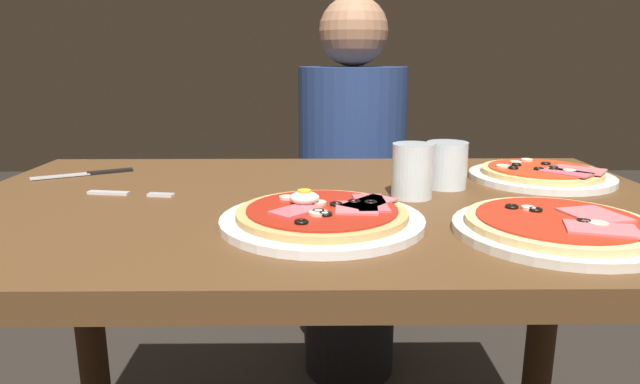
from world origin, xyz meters
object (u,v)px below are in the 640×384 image
at_px(pizza_foreground, 323,217).
at_px(diner_person, 351,205).
at_px(fork, 124,193).
at_px(water_glass_near, 446,168).
at_px(pizza_across_left, 541,174).
at_px(dining_table, 318,267).
at_px(knife, 90,173).
at_px(water_glass_far, 412,174).
at_px(pizza_across_right, 559,227).

bearing_deg(pizza_foreground, diner_person, 83.35).
bearing_deg(fork, water_glass_near, 5.00).
height_order(water_glass_near, fork, water_glass_near).
bearing_deg(fork, pizza_across_left, 8.16).
distance_m(pizza_across_left, fork, 0.79).
height_order(dining_table, pizza_foreground, pizza_foreground).
relative_size(pizza_across_left, water_glass_near, 3.22).
distance_m(pizza_foreground, knife, 0.59).
xyz_separation_m(pizza_foreground, diner_person, (0.10, 0.88, -0.22)).
height_order(pizza_foreground, pizza_across_left, pizza_foreground).
height_order(dining_table, fork, fork).
bearing_deg(dining_table, water_glass_far, 2.42).
relative_size(pizza_across_right, knife, 1.56).
distance_m(dining_table, knife, 0.53).
xyz_separation_m(pizza_across_right, knife, (-0.79, 0.40, -0.01)).
bearing_deg(diner_person, pizza_foreground, 83.35).
distance_m(pizza_foreground, pizza_across_right, 0.32).
height_order(pizza_across_left, water_glass_far, water_glass_far).
bearing_deg(fork, dining_table, -4.96).
bearing_deg(dining_table, knife, 156.70).
relative_size(pizza_foreground, pizza_across_left, 1.07).
bearing_deg(pizza_across_left, diner_person, 119.64).
bearing_deg(water_glass_far, fork, 177.42).
relative_size(pizza_foreground, fork, 1.86).
distance_m(pizza_across_right, knife, 0.89).
bearing_deg(diner_person, fork, 57.19).
relative_size(water_glass_far, fork, 0.59).
bearing_deg(knife, water_glass_near, -9.74).
height_order(water_glass_far, diner_person, diner_person).
relative_size(pizza_foreground, diner_person, 0.25).
xyz_separation_m(water_glass_near, water_glass_far, (-0.08, -0.07, 0.00)).
height_order(pizza_foreground, diner_person, diner_person).
distance_m(pizza_foreground, water_glass_near, 0.33).
bearing_deg(knife, dining_table, -23.30).
relative_size(fork, diner_person, 0.13).
xyz_separation_m(pizza_across_left, pizza_across_right, (-0.12, -0.34, 0.00)).
distance_m(pizza_across_right, water_glass_far, 0.27).
bearing_deg(water_glass_near, dining_table, -161.40).
relative_size(dining_table, water_glass_far, 13.25).
bearing_deg(pizza_across_right, water_glass_near, 107.13).
bearing_deg(pizza_across_right, knife, 153.04).
bearing_deg(pizza_across_left, fork, -171.84).
distance_m(water_glass_far, fork, 0.51).
height_order(pizza_across_right, diner_person, diner_person).
height_order(pizza_foreground, water_glass_far, water_glass_far).
height_order(pizza_across_right, knife, pizza_across_right).
bearing_deg(pizza_across_right, pizza_foreground, 170.95).
distance_m(pizza_foreground, water_glass_far, 0.22).
bearing_deg(fork, pizza_across_right, -19.16).
height_order(pizza_foreground, knife, pizza_foreground).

